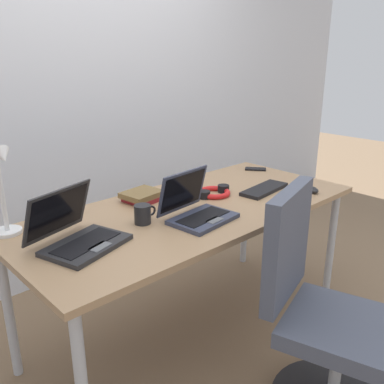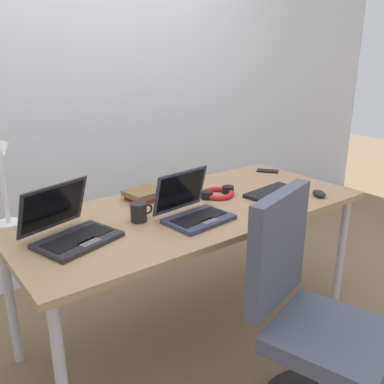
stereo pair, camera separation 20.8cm
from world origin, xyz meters
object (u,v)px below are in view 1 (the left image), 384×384
object	(u,v)px
desk_lamp	(4,192)
office_chair	(321,325)
headphones	(214,192)
cell_phone	(256,169)
book_stack	(142,196)
laptop_mid_desk	(197,210)
external_keyboard	(264,189)
laptop_front_left	(77,234)
coffee_mug	(142,214)
computer_mouse	(312,189)

from	to	relation	value
desk_lamp	office_chair	bearing A→B (deg)	-49.70
office_chair	headphones	bearing A→B (deg)	78.32
cell_phone	book_stack	xyz separation A→B (m)	(-0.92, 0.02, 0.02)
laptop_mid_desk	office_chair	bearing A→B (deg)	-76.50
external_keyboard	office_chair	xyz separation A→B (m)	(-0.42, -0.64, -0.35)
laptop_mid_desk	book_stack	world-z (taller)	laptop_mid_desk
cell_phone	headphones	bearing A→B (deg)	159.27
laptop_front_left	headphones	bearing A→B (deg)	3.84
book_stack	laptop_front_left	bearing A→B (deg)	-153.81
coffee_mug	headphones	bearing A→B (deg)	5.44
headphones	book_stack	world-z (taller)	book_stack
external_keyboard	computer_mouse	size ratio (longest dim) A/B	3.44
laptop_mid_desk	cell_phone	distance (m)	0.95
laptop_front_left	office_chair	xyz separation A→B (m)	(0.69, -0.73, -0.39)
computer_mouse	laptop_front_left	bearing A→B (deg)	-171.87
cell_phone	coffee_mug	world-z (taller)	coffee_mug
cell_phone	book_stack	world-z (taller)	book_stack
laptop_front_left	coffee_mug	world-z (taller)	laptop_front_left
laptop_front_left	laptop_mid_desk	bearing A→B (deg)	-13.07
laptop_front_left	book_stack	xyz separation A→B (m)	(0.51, 0.25, -0.02)
computer_mouse	coffee_mug	distance (m)	0.99
laptop_front_left	external_keyboard	world-z (taller)	laptop_front_left
laptop_front_left	desk_lamp	bearing A→B (deg)	120.65
laptop_mid_desk	external_keyboard	xyz separation A→B (m)	(0.56, 0.04, -0.03)
external_keyboard	coffee_mug	bearing A→B (deg)	166.40
laptop_front_left	external_keyboard	xyz separation A→B (m)	(1.11, -0.09, -0.04)
laptop_front_left	coffee_mug	xyz separation A→B (m)	(0.33, 0.01, -0.00)
cell_phone	office_chair	distance (m)	1.26
laptop_mid_desk	desk_lamp	bearing A→B (deg)	150.26
headphones	book_stack	size ratio (longest dim) A/B	1.01
computer_mouse	book_stack	world-z (taller)	book_stack
desk_lamp	office_chair	world-z (taller)	desk_lamp
book_stack	office_chair	world-z (taller)	office_chair
headphones	book_stack	distance (m)	0.39
headphones	coffee_mug	world-z (taller)	coffee_mug
cell_phone	book_stack	distance (m)	0.92
desk_lamp	laptop_front_left	distance (m)	0.36
computer_mouse	desk_lamp	bearing A→B (deg)	179.35
laptop_mid_desk	office_chair	xyz separation A→B (m)	(0.14, -0.60, -0.39)
cell_phone	office_chair	world-z (taller)	office_chair
external_keyboard	coffee_mug	xyz separation A→B (m)	(-0.78, 0.10, 0.03)
laptop_front_left	headphones	distance (m)	0.85
office_chair	book_stack	bearing A→B (deg)	100.53
computer_mouse	office_chair	size ratio (longest dim) A/B	0.10
laptop_front_left	external_keyboard	distance (m)	1.11
laptop_mid_desk	cell_phone	xyz separation A→B (m)	(0.88, 0.35, -0.04)
desk_lamp	coffee_mug	distance (m)	0.58
headphones	coffee_mug	distance (m)	0.52
laptop_front_left	computer_mouse	xyz separation A→B (m)	(1.28, -0.28, -0.03)
desk_lamp	office_chair	xyz separation A→B (m)	(0.85, -1.01, -0.54)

